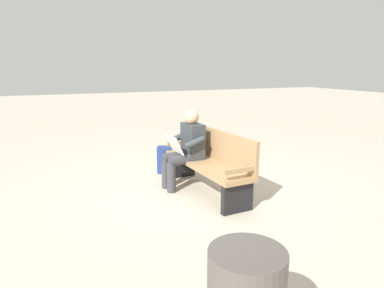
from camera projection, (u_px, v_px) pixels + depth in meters
ground_plane at (206, 192)px, 5.01m from camera, size 40.00×40.00×0.00m
bench_near at (210, 161)px, 4.94m from camera, size 1.82×0.58×0.90m
person_seated at (186, 147)px, 5.08m from camera, size 0.59×0.59×1.18m
backpack at (166, 160)px, 5.88m from camera, size 0.32×0.35×0.46m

